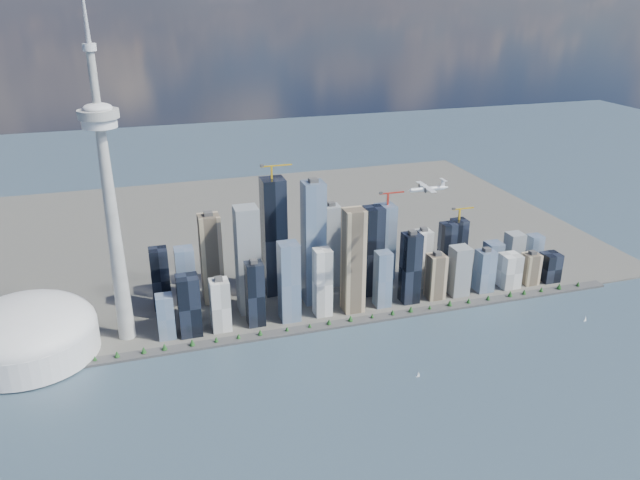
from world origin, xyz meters
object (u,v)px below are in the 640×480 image
object	(u,v)px
dome_stadium	(27,333)
needle_tower	(109,196)
airplane	(428,188)
sailboat_west	(418,375)
sailboat_east	(585,319)

from	to	relation	value
dome_stadium	needle_tower	bearing A→B (deg)	4.09
airplane	sailboat_west	world-z (taller)	airplane
dome_stadium	sailboat_west	bearing A→B (deg)	-22.61
needle_tower	sailboat_east	xyz separation A→B (m)	(730.99, -167.50, -232.72)
needle_tower	airplane	distance (m)	464.88
airplane	sailboat_west	bearing A→B (deg)	-113.75
dome_stadium	sailboat_east	world-z (taller)	dome_stadium
sailboat_west	needle_tower	bearing A→B (deg)	144.20
needle_tower	sailboat_west	world-z (taller)	needle_tower
needle_tower	sailboat_east	world-z (taller)	needle_tower
sailboat_east	airplane	bearing A→B (deg)	146.95
needle_tower	dome_stadium	bearing A→B (deg)	-175.91
airplane	dome_stadium	bearing A→B (deg)	171.52
airplane	sailboat_east	size ratio (longest dim) A/B	6.62
dome_stadium	sailboat_west	distance (m)	580.26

